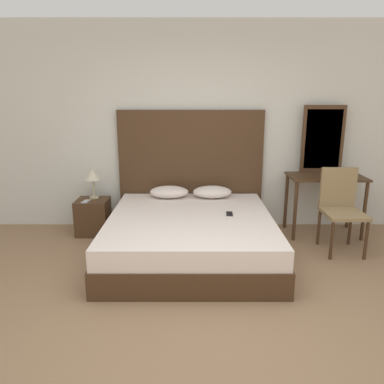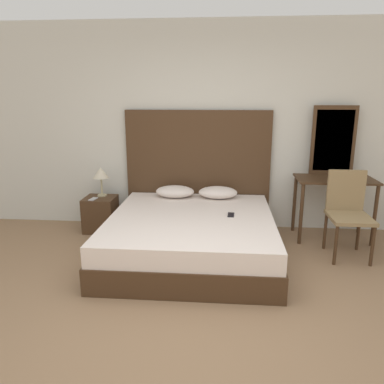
{
  "view_description": "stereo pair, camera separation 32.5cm",
  "coord_description": "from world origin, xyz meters",
  "px_view_note": "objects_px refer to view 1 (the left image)",
  "views": [
    {
      "loc": [
        -0.13,
        -2.44,
        1.78
      ],
      "look_at": [
        -0.15,
        1.6,
        0.72
      ],
      "focal_mm": 35.0,
      "sensor_mm": 36.0,
      "label": 1
    },
    {
      "loc": [
        0.2,
        -2.43,
        1.78
      ],
      "look_at": [
        -0.15,
        1.6,
        0.72
      ],
      "focal_mm": 35.0,
      "sensor_mm": 36.0,
      "label": 2
    }
  ],
  "objects_px": {
    "vanity_desk": "(327,186)",
    "chair": "(343,205)",
    "phone_on_bed": "(231,214)",
    "phone_on_nightstand": "(87,201)",
    "nightstand": "(95,216)",
    "table_lamp": "(94,176)",
    "bed": "(192,236)"
  },
  "relations": [
    {
      "from": "phone_on_bed",
      "to": "phone_on_nightstand",
      "type": "xyz_separation_m",
      "value": [
        -1.77,
        0.55,
        -0.01
      ]
    },
    {
      "from": "nightstand",
      "to": "phone_on_nightstand",
      "type": "xyz_separation_m",
      "value": [
        -0.05,
        -0.1,
        0.23
      ]
    },
    {
      "from": "nightstand",
      "to": "vanity_desk",
      "type": "height_order",
      "value": "vanity_desk"
    },
    {
      "from": "phone_on_bed",
      "to": "chair",
      "type": "xyz_separation_m",
      "value": [
        1.31,
        0.15,
        0.06
      ]
    },
    {
      "from": "bed",
      "to": "phone_on_nightstand",
      "type": "distance_m",
      "value": 1.49
    },
    {
      "from": "bed",
      "to": "table_lamp",
      "type": "relative_size",
      "value": 5.04
    },
    {
      "from": "table_lamp",
      "to": "phone_on_nightstand",
      "type": "height_order",
      "value": "table_lamp"
    },
    {
      "from": "vanity_desk",
      "to": "chair",
      "type": "relative_size",
      "value": 0.98
    },
    {
      "from": "phone_on_bed",
      "to": "nightstand",
      "type": "relative_size",
      "value": 0.33
    },
    {
      "from": "table_lamp",
      "to": "vanity_desk",
      "type": "height_order",
      "value": "table_lamp"
    },
    {
      "from": "phone_on_nightstand",
      "to": "vanity_desk",
      "type": "bearing_deg",
      "value": 1.51
    },
    {
      "from": "bed",
      "to": "chair",
      "type": "relative_size",
      "value": 2.06
    },
    {
      "from": "phone_on_bed",
      "to": "phone_on_nightstand",
      "type": "relative_size",
      "value": 0.97
    },
    {
      "from": "bed",
      "to": "phone_on_bed",
      "type": "height_order",
      "value": "phone_on_bed"
    },
    {
      "from": "phone_on_bed",
      "to": "phone_on_nightstand",
      "type": "bearing_deg",
      "value": 162.64
    },
    {
      "from": "nightstand",
      "to": "table_lamp",
      "type": "bearing_deg",
      "value": 82.24
    },
    {
      "from": "bed",
      "to": "nightstand",
      "type": "height_order",
      "value": "bed"
    },
    {
      "from": "bed",
      "to": "chair",
      "type": "distance_m",
      "value": 1.79
    },
    {
      "from": "table_lamp",
      "to": "vanity_desk",
      "type": "distance_m",
      "value": 3.0
    },
    {
      "from": "phone_on_nightstand",
      "to": "bed",
      "type": "bearing_deg",
      "value": -24.94
    },
    {
      "from": "bed",
      "to": "chair",
      "type": "bearing_deg",
      "value": 6.95
    },
    {
      "from": "nightstand",
      "to": "chair",
      "type": "height_order",
      "value": "chair"
    },
    {
      "from": "nightstand",
      "to": "chair",
      "type": "relative_size",
      "value": 0.48
    },
    {
      "from": "phone_on_bed",
      "to": "vanity_desk",
      "type": "relative_size",
      "value": 0.16
    },
    {
      "from": "table_lamp",
      "to": "phone_on_nightstand",
      "type": "relative_size",
      "value": 2.46
    },
    {
      "from": "bed",
      "to": "nightstand",
      "type": "bearing_deg",
      "value": 150.74
    },
    {
      "from": "nightstand",
      "to": "phone_on_nightstand",
      "type": "bearing_deg",
      "value": -119.06
    },
    {
      "from": "bed",
      "to": "chair",
      "type": "xyz_separation_m",
      "value": [
        1.75,
        0.21,
        0.31
      ]
    },
    {
      "from": "bed",
      "to": "phone_on_nightstand",
      "type": "relative_size",
      "value": 12.39
    },
    {
      "from": "phone_on_bed",
      "to": "table_lamp",
      "type": "height_order",
      "value": "table_lamp"
    },
    {
      "from": "bed",
      "to": "vanity_desk",
      "type": "bearing_deg",
      "value": 22.14
    },
    {
      "from": "phone_on_nightstand",
      "to": "table_lamp",
      "type": "bearing_deg",
      "value": 69.73
    }
  ]
}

